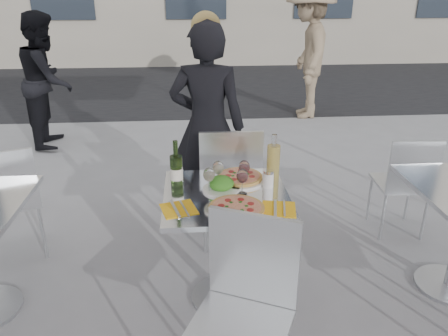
{
  "coord_description": "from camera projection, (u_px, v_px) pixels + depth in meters",
  "views": [
    {
      "loc": [
        -0.19,
        -2.26,
        1.88
      ],
      "look_at": [
        0.0,
        0.15,
        0.85
      ],
      "focal_mm": 35.0,
      "sensor_mm": 36.0,
      "label": 1
    }
  ],
  "objects": [
    {
      "name": "chair_near",
      "position": [
        245.0,
        301.0,
        1.97
      ],
      "size": [
        0.57,
        0.58,
        0.94
      ],
      "rotation": [
        0.0,
        0.0,
        -0.43
      ],
      "color": "silver",
      "rests_on": "ground"
    },
    {
      "name": "wine_bottle",
      "position": [
        176.0,
        170.0,
        2.56
      ],
      "size": [
        0.07,
        0.07,
        0.29
      ],
      "color": "#2F4A1C",
      "rests_on": "main_table"
    },
    {
      "name": "sugar_shaker",
      "position": [
        268.0,
        179.0,
        2.59
      ],
      "size": [
        0.06,
        0.06,
        0.11
      ],
      "color": "white",
      "rests_on": "main_table"
    },
    {
      "name": "napkin_left",
      "position": [
        179.0,
        209.0,
        2.36
      ],
      "size": [
        0.22,
        0.22,
        0.01
      ],
      "rotation": [
        0.0,
        0.0,
        0.27
      ],
      "color": "yellow",
      "rests_on": "main_table"
    },
    {
      "name": "woman_diner",
      "position": [
        207.0,
        127.0,
        3.46
      ],
      "size": [
        0.66,
        0.5,
        1.64
      ],
      "primitive_type": "imported",
      "rotation": [
        0.0,
        0.0,
        2.95
      ],
      "color": "black",
      "rests_on": "ground"
    },
    {
      "name": "pizza_near",
      "position": [
        237.0,
        208.0,
        2.35
      ],
      "size": [
        0.3,
        0.3,
        0.02
      ],
      "color": "tan",
      "rests_on": "main_table"
    },
    {
      "name": "carafe",
      "position": [
        273.0,
        161.0,
        2.68
      ],
      "size": [
        0.08,
        0.08,
        0.29
      ],
      "color": "#E4CA61",
      "rests_on": "main_table"
    },
    {
      "name": "street_asphalt",
      "position": [
        200.0,
        84.0,
        8.78
      ],
      "size": [
        24.0,
        5.0,
        0.0
      ],
      "primitive_type": "cube",
      "color": "black",
      "rests_on": "ground"
    },
    {
      "name": "side_chair_rfar",
      "position": [
        406.0,
        179.0,
        3.34
      ],
      "size": [
        0.4,
        0.42,
        0.84
      ],
      "rotation": [
        0.0,
        0.0,
        3.07
      ],
      "color": "silver",
      "rests_on": "ground"
    },
    {
      "name": "chair_far",
      "position": [
        230.0,
        178.0,
        3.17
      ],
      "size": [
        0.44,
        0.45,
        0.96
      ],
      "rotation": [
        0.0,
        0.0,
        3.13
      ],
      "color": "silver",
      "rests_on": "ground"
    },
    {
      "name": "wineglass_white_a",
      "position": [
        209.0,
        176.0,
        2.5
      ],
      "size": [
        0.07,
        0.07,
        0.16
      ],
      "color": "white",
      "rests_on": "main_table"
    },
    {
      "name": "side_chair_lfar",
      "position": [
        9.0,
        195.0,
        3.03
      ],
      "size": [
        0.52,
        0.52,
        0.87
      ],
      "rotation": [
        0.0,
        0.0,
        3.51
      ],
      "color": "silver",
      "rests_on": "ground"
    },
    {
      "name": "pizza_far",
      "position": [
        240.0,
        178.0,
        2.7
      ],
      "size": [
        0.31,
        0.31,
        0.03
      ],
      "color": "white",
      "rests_on": "main_table"
    },
    {
      "name": "pedestrian_b",
      "position": [
        308.0,
        53.0,
        6.32
      ],
      "size": [
        0.87,
        1.31,
        1.89
      ],
      "primitive_type": "imported",
      "rotation": [
        0.0,
        0.0,
        4.57
      ],
      "color": "#8B7559",
      "rests_on": "ground"
    },
    {
      "name": "pedestrian_a",
      "position": [
        47.0,
        80.0,
        5.24
      ],
      "size": [
        0.67,
        0.82,
        1.6
      ],
      "primitive_type": "imported",
      "rotation": [
        0.0,
        0.0,
        1.65
      ],
      "color": "black",
      "rests_on": "ground"
    },
    {
      "name": "wineglass_white_b",
      "position": [
        218.0,
        168.0,
        2.59
      ],
      "size": [
        0.07,
        0.07,
        0.16
      ],
      "color": "white",
      "rests_on": "main_table"
    },
    {
      "name": "wineglass_red_a",
      "position": [
        242.0,
        177.0,
        2.48
      ],
      "size": [
        0.07,
        0.07,
        0.16
      ],
      "color": "white",
      "rests_on": "main_table"
    },
    {
      "name": "napkin_right",
      "position": [
        279.0,
        209.0,
        2.36
      ],
      "size": [
        0.21,
        0.21,
        0.01
      ],
      "rotation": [
        0.0,
        0.0,
        -0.18
      ],
      "color": "yellow",
      "rests_on": "main_table"
    },
    {
      "name": "wineglass_red_b",
      "position": [
        244.0,
        168.0,
        2.6
      ],
      "size": [
        0.07,
        0.07,
        0.16
      ],
      "color": "white",
      "rests_on": "main_table"
    },
    {
      "name": "main_table",
      "position": [
        226.0,
        226.0,
        2.61
      ],
      "size": [
        0.72,
        0.72,
        0.75
      ],
      "color": "#B7BABF",
      "rests_on": "ground"
    },
    {
      "name": "ground",
      "position": [
        226.0,
        298.0,
        2.82
      ],
      "size": [
        80.0,
        80.0,
        0.0
      ],
      "primitive_type": "plane",
      "color": "gray"
    },
    {
      "name": "salad_plate",
      "position": [
        221.0,
        185.0,
        2.56
      ],
      "size": [
        0.22,
        0.22,
        0.09
      ],
      "color": "white",
      "rests_on": "main_table"
    }
  ]
}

